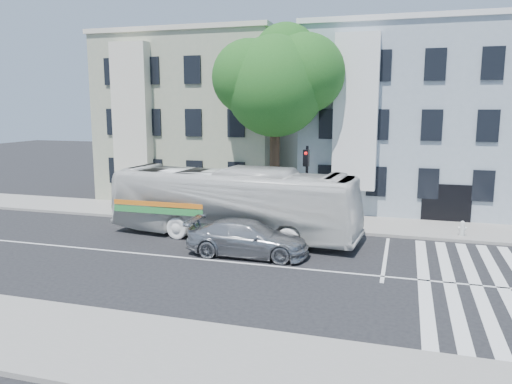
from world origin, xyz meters
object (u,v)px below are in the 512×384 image
at_px(bus, 233,203).
at_px(fire_hydrant, 462,228).
at_px(sedan, 248,238).
at_px(traffic_signal, 306,175).

xyz_separation_m(bus, fire_hydrant, (10.86, 2.93, -1.20)).
distance_m(bus, sedan, 3.27).
height_order(traffic_signal, fire_hydrant, traffic_signal).
bearing_deg(fire_hydrant, bus, -164.89).
xyz_separation_m(sedan, traffic_signal, (1.43, 5.80, 2.04)).
relative_size(sedan, traffic_signal, 1.22).
relative_size(bus, traffic_signal, 2.86).
height_order(sedan, fire_hydrant, sedan).
distance_m(sedan, fire_hydrant, 10.81).
bearing_deg(sedan, traffic_signal, -14.88).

